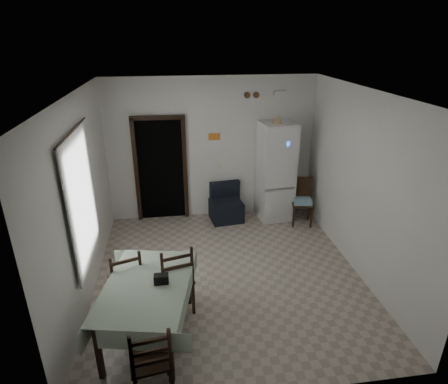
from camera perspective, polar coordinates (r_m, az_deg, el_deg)
name	(u,v)px	position (r m, az deg, el deg)	size (l,w,h in m)	color
ground	(228,274)	(6.26, 0.66, -12.39)	(4.50, 4.50, 0.00)	#A99C8A
ceiling	(229,93)	(5.15, 0.81, 14.88)	(4.20, 4.50, 0.02)	white
wall_back	(212,150)	(7.65, -1.85, 6.49)	(4.20, 0.02, 2.90)	silver
wall_front	(265,286)	(3.63, 6.30, -14.12)	(4.20, 0.02, 2.90)	silver
wall_left	(82,201)	(5.65, -20.85, -1.28)	(0.02, 4.50, 2.90)	silver
wall_right	(362,185)	(6.20, 20.27, 0.97)	(0.02, 4.50, 2.90)	silver
doorway	(161,167)	(7.93, -9.56, 3.81)	(1.06, 0.52, 2.22)	black
window_recess	(74,200)	(5.44, -21.91, -1.21)	(0.10, 1.20, 1.60)	silver
curtain	(82,200)	(5.42, -20.78, -1.15)	(0.02, 1.45, 1.85)	silver
curtain_rod	(72,131)	(5.12, -22.17, 8.59)	(0.02, 0.02, 1.60)	black
calendar	(214,141)	(7.60, -1.48, 7.71)	(0.28, 0.02, 0.40)	white
calendar_image	(214,137)	(7.56, -1.48, 8.43)	(0.24, 0.01, 0.14)	orange
light_switch	(219,166)	(7.76, -0.71, 4.04)	(0.08, 0.02, 0.12)	beige
vent_left	(247,95)	(7.51, 3.55, 14.51)	(0.12, 0.12, 0.03)	brown
vent_right	(256,95)	(7.54, 4.93, 14.52)	(0.12, 0.12, 0.03)	brown
emergency_light	(280,93)	(7.63, 8.54, 14.68)	(0.25, 0.07, 0.09)	white
fridge	(276,172)	(7.72, 7.88, 3.05)	(0.66, 0.66, 2.03)	white
tan_cone	(277,119)	(7.36, 8.09, 10.94)	(0.20, 0.20, 0.16)	tan
navy_seat	(226,203)	(7.76, 0.35, -1.66)	(0.64, 0.62, 0.77)	black
corner_chair	(302,202)	(7.73, 11.84, -1.55)	(0.41, 0.41, 0.95)	black
dining_table	(149,311)	(5.04, -11.35, -17.35)	(1.01, 1.54, 0.80)	#9CB097
black_bag	(161,279)	(4.76, -9.54, -12.93)	(0.18, 0.11, 0.12)	black
dining_chair_far_left	(125,279)	(5.47, -14.79, -12.74)	(0.43, 0.43, 1.01)	black
dining_chair_far_right	(175,277)	(5.33, -7.55, -12.67)	(0.46, 0.46, 1.08)	black
dining_chair_near_head	(151,358)	(4.35, -11.09, -23.53)	(0.43, 0.43, 1.01)	black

